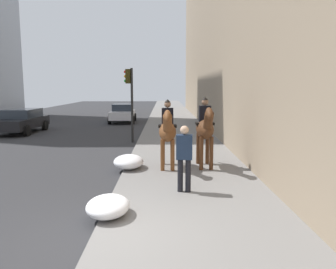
{
  "coord_description": "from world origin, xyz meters",
  "views": [
    {
      "loc": [
        -5.78,
        -1.32,
        2.78
      ],
      "look_at": [
        4.0,
        -1.43,
        1.4
      ],
      "focal_mm": 36.2,
      "sensor_mm": 36.0,
      "label": 1
    }
  ],
  "objects": [
    {
      "name": "mounted_horse_far",
      "position": [
        5.25,
        -2.67,
        1.43
      ],
      "size": [
        2.15,
        0.61,
        2.33
      ],
      "rotation": [
        0.0,
        0.0,
        3.16
      ],
      "color": "#4C2B16",
      "rests_on": "sidewalk_slab"
    },
    {
      "name": "mounted_horse_near",
      "position": [
        5.17,
        -1.43,
        1.37
      ],
      "size": [
        2.15,
        0.61,
        2.26
      ],
      "rotation": [
        0.0,
        0.0,
        3.13
      ],
      "color": "brown",
      "rests_on": "sidewalk_slab"
    },
    {
      "name": "traffic_light_near_curb",
      "position": [
        11.1,
        0.36,
        2.48
      ],
      "size": [
        0.2,
        0.44,
        3.69
      ],
      "color": "black",
      "rests_on": "ground"
    },
    {
      "name": "pedestrian_greeting",
      "position": [
        2.6,
        -1.83,
        1.1
      ],
      "size": [
        0.3,
        0.43,
        1.7
      ],
      "rotation": [
        0.0,
        0.0,
        -0.11
      ],
      "color": "black",
      "rests_on": "sidewalk_slab"
    },
    {
      "name": "snow_pile_far",
      "position": [
        5.13,
        -0.15,
        0.34
      ],
      "size": [
        1.27,
        0.98,
        0.44
      ],
      "primitive_type": "ellipsoid",
      "color": "white",
      "rests_on": "sidewalk_slab"
    },
    {
      "name": "snow_pile_near",
      "position": [
        0.98,
        -0.15,
        0.32
      ],
      "size": [
        1.17,
        0.9,
        0.4
      ],
      "primitive_type": "ellipsoid",
      "color": "white",
      "rests_on": "sidewalk_slab"
    },
    {
      "name": "sidewalk_slab",
      "position": [
        0.0,
        -2.05,
        0.06
      ],
      "size": [
        120.0,
        4.1,
        0.12
      ],
      "primitive_type": "cube",
      "color": "slate",
      "rests_on": "ground"
    },
    {
      "name": "car_near_lane",
      "position": [
        14.73,
        7.35,
        0.76
      ],
      "size": [
        4.5,
        2.2,
        1.44
      ],
      "rotation": [
        0.0,
        0.0,
        3.11
      ],
      "color": "black",
      "rests_on": "ground"
    },
    {
      "name": "car_mid_lane",
      "position": [
        20.74,
        1.92,
        0.74
      ],
      "size": [
        3.86,
        2.03,
        1.44
      ],
      "rotation": [
        0.0,
        0.0,
        3.17
      ],
      "color": "silver",
      "rests_on": "ground"
    }
  ]
}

